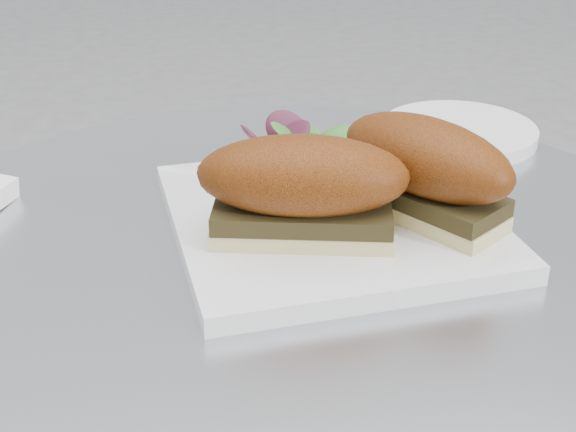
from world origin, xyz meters
name	(u,v)px	position (x,y,z in m)	size (l,w,h in m)	color
plate	(330,219)	(0.05, 0.04, 0.74)	(0.25, 0.25, 0.02)	white
sandwich_left	(303,187)	(0.01, 0.00, 0.79)	(0.17, 0.11, 0.08)	beige
sandwich_right	(425,167)	(0.11, 0.02, 0.79)	(0.14, 0.17, 0.08)	beige
salad	(289,149)	(0.03, 0.12, 0.77)	(0.10, 0.10, 0.05)	#459530
saucer	(459,132)	(0.23, 0.20, 0.74)	(0.16, 0.16, 0.01)	white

